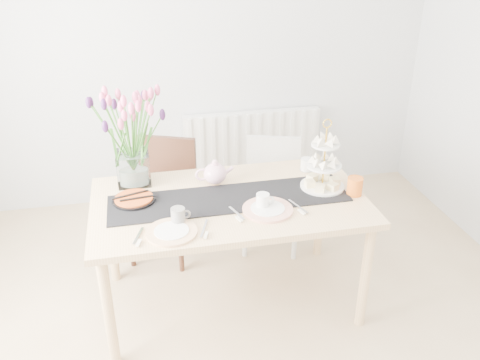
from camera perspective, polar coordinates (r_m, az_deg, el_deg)
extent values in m
plane|color=#BBBDC0|center=(4.20, -5.57, 14.50)|extent=(4.00, 0.00, 4.00)
cube|color=white|center=(4.49, 1.36, 4.03)|extent=(1.20, 0.08, 0.60)
cube|color=tan|center=(2.99, -1.19, -2.50)|extent=(1.60, 0.90, 0.04)
cylinder|color=tan|center=(2.86, -14.53, -14.20)|extent=(0.06, 0.06, 0.71)
cylinder|color=tan|center=(3.10, 13.89, -10.48)|extent=(0.06, 0.06, 0.71)
cylinder|color=tan|center=(3.47, -14.33, -6.03)|extent=(0.06, 0.06, 0.71)
cylinder|color=tan|center=(3.67, 8.99, -3.54)|extent=(0.06, 0.06, 0.71)
cube|color=#371D14|center=(3.63, -8.83, -2.52)|extent=(0.55, 0.55, 0.04)
cube|color=#371D14|center=(3.69, -8.16, 1.91)|extent=(0.41, 0.20, 0.40)
cylinder|color=#371D14|center=(3.66, -12.14, -6.71)|extent=(0.04, 0.04, 0.41)
cylinder|color=#371D14|center=(3.55, -6.68, -7.37)|extent=(0.04, 0.04, 0.41)
cylinder|color=#371D14|center=(3.94, -10.29, -3.88)|extent=(0.04, 0.04, 0.41)
cylinder|color=#371D14|center=(3.84, -5.21, -4.40)|extent=(0.04, 0.04, 0.41)
cube|color=silver|center=(3.72, 3.55, -1.88)|extent=(0.50, 0.50, 0.04)
cube|color=silver|center=(3.79, 3.74, 2.20)|extent=(0.39, 0.16, 0.38)
cylinder|color=silver|center=(3.69, 0.54, -6.00)|extent=(0.04, 0.04, 0.39)
cylinder|color=silver|center=(3.68, 6.17, -6.26)|extent=(0.04, 0.04, 0.39)
cylinder|color=silver|center=(3.99, 0.98, -3.20)|extent=(0.04, 0.04, 0.39)
cylinder|color=silver|center=(3.98, 6.15, -3.43)|extent=(0.04, 0.04, 0.39)
cube|color=black|center=(2.97, -1.19, -2.10)|extent=(1.40, 0.35, 0.01)
cube|color=silver|center=(3.19, -11.88, 1.36)|extent=(0.20, 0.20, 0.20)
cylinder|color=gold|center=(3.06, 9.46, 2.39)|extent=(0.01, 0.01, 0.39)
cylinder|color=white|center=(3.14, 9.21, -0.65)|extent=(0.27, 0.27, 0.01)
cylinder|color=white|center=(3.07, 9.40, 1.63)|extent=(0.21, 0.21, 0.01)
cylinder|color=white|center=(3.02, 9.58, 3.93)|extent=(0.17, 0.17, 0.01)
cylinder|color=white|center=(3.33, 7.51, 1.73)|extent=(0.09, 0.09, 0.08)
cylinder|color=black|center=(3.01, -11.81, -2.24)|extent=(0.25, 0.25, 0.02)
cylinder|color=#C74B1C|center=(3.00, -11.84, -1.99)|extent=(0.22, 0.22, 0.01)
cylinder|color=slate|center=(2.74, -6.97, -4.02)|extent=(0.09, 0.09, 0.09)
cylinder|color=white|center=(2.87, 2.56, -2.40)|extent=(0.08, 0.08, 0.09)
cylinder|color=orange|center=(3.08, 12.77, -0.68)|extent=(0.12, 0.12, 0.11)
cylinder|color=silver|center=(2.68, -7.70, -5.81)|extent=(0.35, 0.35, 0.01)
cylinder|color=white|center=(2.86, 3.12, -3.32)|extent=(0.36, 0.36, 0.01)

